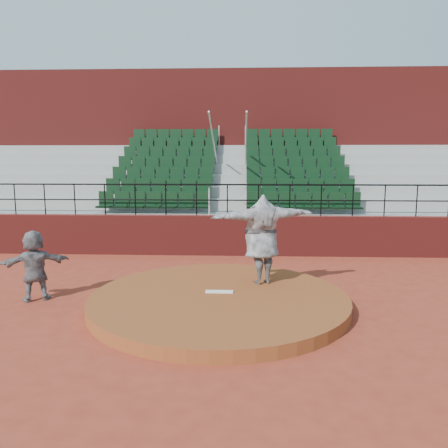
# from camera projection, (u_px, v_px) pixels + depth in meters

# --- Properties ---
(ground) EXTENTS (90.00, 90.00, 0.00)m
(ground) POSITION_uv_depth(u_px,v_px,m) (219.00, 306.00, 9.37)
(ground) COLOR maroon
(ground) RESTS_ON ground
(pitchers_mound) EXTENTS (5.50, 5.50, 0.25)m
(pitchers_mound) POSITION_uv_depth(u_px,v_px,m) (219.00, 300.00, 9.36)
(pitchers_mound) COLOR brown
(pitchers_mound) RESTS_ON ground
(pitching_rubber) EXTENTS (0.60, 0.15, 0.03)m
(pitching_rubber) POSITION_uv_depth(u_px,v_px,m) (219.00, 292.00, 9.48)
(pitching_rubber) COLOR white
(pitching_rubber) RESTS_ON pitchers_mound
(boundary_wall) EXTENTS (24.00, 0.30, 1.30)m
(boundary_wall) POSITION_uv_depth(u_px,v_px,m) (227.00, 235.00, 14.22)
(boundary_wall) COLOR maroon
(boundary_wall) RESTS_ON ground
(wall_railing) EXTENTS (24.04, 0.05, 1.03)m
(wall_railing) POSITION_uv_depth(u_px,v_px,m) (227.00, 193.00, 14.01)
(wall_railing) COLOR black
(wall_railing) RESTS_ON boundary_wall
(seating_deck) EXTENTS (24.00, 5.97, 4.63)m
(seating_deck) POSITION_uv_depth(u_px,v_px,m) (231.00, 200.00, 17.69)
(seating_deck) COLOR gray
(seating_deck) RESTS_ON ground
(press_box_facade) EXTENTS (24.00, 3.00, 7.10)m
(press_box_facade) POSITION_uv_depth(u_px,v_px,m) (233.00, 150.00, 21.29)
(press_box_facade) COLOR maroon
(press_box_facade) RESTS_ON ground
(pitcher) EXTENTS (2.63, 1.58, 2.07)m
(pitcher) POSITION_uv_depth(u_px,v_px,m) (262.00, 239.00, 10.06)
(pitcher) COLOR black
(pitcher) RESTS_ON pitchers_mound
(fielder) EXTENTS (1.53, 1.07, 1.59)m
(fielder) POSITION_uv_depth(u_px,v_px,m) (35.00, 265.00, 9.65)
(fielder) COLOR black
(fielder) RESTS_ON ground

